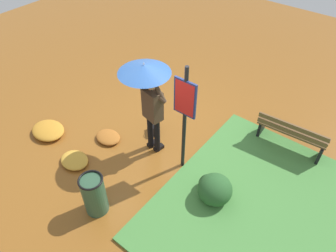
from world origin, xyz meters
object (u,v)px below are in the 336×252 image
Objects in this scene: handbag at (155,127)px; park_bench at (291,134)px; person_with_umbrella at (148,87)px; info_sign_post at (185,110)px; trash_bin at (94,195)px.

park_bench reaches higher than handbag.
info_sign_post is at bearing 179.87° from person_with_umbrella.
park_bench is at bearing -151.69° from handbag.
trash_bin is at bearing 102.26° from handbag.
trash_bin is (0.58, 1.75, -1.03)m from info_sign_post.
person_with_umbrella reaches higher than handbag.
info_sign_post reaches higher than trash_bin.
park_bench is 4.07m from trash_bin.
person_with_umbrella is 2.45× the size of trash_bin.
person_with_umbrella is 0.89× the size of info_sign_post.
info_sign_post is 6.22× the size of handbag.
person_with_umbrella is 1.45× the size of park_bench.
info_sign_post reaches higher than person_with_umbrella.
handbag is at bearing -21.80° from info_sign_post.
trash_bin is (-0.25, 1.75, -1.13)m from person_with_umbrella.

